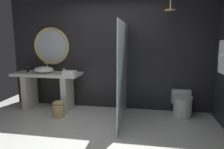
{
  "coord_description": "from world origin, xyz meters",
  "views": [
    {
      "loc": [
        0.88,
        -2.77,
        1.63
      ],
      "look_at": [
        0.25,
        0.85,
        0.99
      ],
      "focal_mm": 32.49,
      "sensor_mm": 36.0,
      "label": 1
    }
  ],
  "objects_px": {
    "tumbler_cup": "(64,71)",
    "vessel_sink": "(44,70)",
    "soap_dispenser": "(28,69)",
    "toilet": "(182,104)",
    "folded_hand_towel": "(69,73)",
    "rain_shower_head": "(170,8)",
    "round_wall_mirror": "(51,46)",
    "waste_bin": "(58,109)"
  },
  "relations": [
    {
      "from": "vessel_sink",
      "to": "folded_hand_towel",
      "type": "relative_size",
      "value": 1.68
    },
    {
      "from": "waste_bin",
      "to": "tumbler_cup",
      "type": "bearing_deg",
      "value": 94.34
    },
    {
      "from": "soap_dispenser",
      "to": "toilet",
      "type": "distance_m",
      "value": 3.59
    },
    {
      "from": "vessel_sink",
      "to": "tumbler_cup",
      "type": "distance_m",
      "value": 0.49
    },
    {
      "from": "toilet",
      "to": "waste_bin",
      "type": "xyz_separation_m",
      "value": [
        -2.58,
        -0.55,
        -0.09
      ]
    },
    {
      "from": "tumbler_cup",
      "to": "toilet",
      "type": "xyz_separation_m",
      "value": [
        2.62,
        0.09,
        -0.65
      ]
    },
    {
      "from": "tumbler_cup",
      "to": "soap_dispenser",
      "type": "distance_m",
      "value": 0.91
    },
    {
      "from": "round_wall_mirror",
      "to": "folded_hand_towel",
      "type": "distance_m",
      "value": 0.96
    },
    {
      "from": "tumbler_cup",
      "to": "vessel_sink",
      "type": "bearing_deg",
      "value": -178.0
    },
    {
      "from": "round_wall_mirror",
      "to": "rain_shower_head",
      "type": "xyz_separation_m",
      "value": [
        2.68,
        -0.46,
        0.74
      ]
    },
    {
      "from": "vessel_sink",
      "to": "tumbler_cup",
      "type": "relative_size",
      "value": 4.24
    },
    {
      "from": "folded_hand_towel",
      "to": "vessel_sink",
      "type": "bearing_deg",
      "value": 166.91
    },
    {
      "from": "folded_hand_towel",
      "to": "rain_shower_head",
      "type": "bearing_deg",
      "value": 0.38
    },
    {
      "from": "round_wall_mirror",
      "to": "toilet",
      "type": "height_order",
      "value": "round_wall_mirror"
    },
    {
      "from": "tumbler_cup",
      "to": "folded_hand_towel",
      "type": "bearing_deg",
      "value": -41.95
    },
    {
      "from": "vessel_sink",
      "to": "soap_dispenser",
      "type": "height_order",
      "value": "vessel_sink"
    },
    {
      "from": "round_wall_mirror",
      "to": "toilet",
      "type": "bearing_deg",
      "value": -3.84
    },
    {
      "from": "rain_shower_head",
      "to": "waste_bin",
      "type": "relative_size",
      "value": 0.98
    },
    {
      "from": "rain_shower_head",
      "to": "folded_hand_towel",
      "type": "relative_size",
      "value": 1.27
    },
    {
      "from": "round_wall_mirror",
      "to": "soap_dispenser",
      "type": "bearing_deg",
      "value": -150.74
    },
    {
      "from": "tumbler_cup",
      "to": "waste_bin",
      "type": "height_order",
      "value": "tumbler_cup"
    },
    {
      "from": "tumbler_cup",
      "to": "round_wall_mirror",
      "type": "bearing_deg",
      "value": 144.74
    },
    {
      "from": "rain_shower_head",
      "to": "folded_hand_towel",
      "type": "distance_m",
      "value": 2.43
    },
    {
      "from": "tumbler_cup",
      "to": "toilet",
      "type": "height_order",
      "value": "tumbler_cup"
    },
    {
      "from": "soap_dispenser",
      "to": "toilet",
      "type": "relative_size",
      "value": 0.24
    },
    {
      "from": "toilet",
      "to": "folded_hand_towel",
      "type": "xyz_separation_m",
      "value": [
        -2.42,
        -0.27,
        0.64
      ]
    },
    {
      "from": "tumbler_cup",
      "to": "folded_hand_towel",
      "type": "xyz_separation_m",
      "value": [
        0.19,
        -0.17,
        -0.01
      ]
    },
    {
      "from": "vessel_sink",
      "to": "waste_bin",
      "type": "xyz_separation_m",
      "value": [
        0.52,
        -0.44,
        -0.76
      ]
    },
    {
      "from": "soap_dispenser",
      "to": "rain_shower_head",
      "type": "distance_m",
      "value": 3.42
    },
    {
      "from": "tumbler_cup",
      "to": "folded_hand_towel",
      "type": "height_order",
      "value": "tumbler_cup"
    },
    {
      "from": "round_wall_mirror",
      "to": "tumbler_cup",
      "type": "bearing_deg",
      "value": -35.26
    },
    {
      "from": "tumbler_cup",
      "to": "rain_shower_head",
      "type": "xyz_separation_m",
      "value": [
        2.26,
        -0.16,
        1.29
      ]
    },
    {
      "from": "tumbler_cup",
      "to": "waste_bin",
      "type": "relative_size",
      "value": 0.31
    },
    {
      "from": "vessel_sink",
      "to": "waste_bin",
      "type": "distance_m",
      "value": 1.02
    },
    {
      "from": "soap_dispenser",
      "to": "toilet",
      "type": "xyz_separation_m",
      "value": [
        3.53,
        0.07,
        -0.66
      ]
    },
    {
      "from": "soap_dispenser",
      "to": "round_wall_mirror",
      "type": "distance_m",
      "value": 0.78
    },
    {
      "from": "toilet",
      "to": "folded_hand_towel",
      "type": "distance_m",
      "value": 2.52
    },
    {
      "from": "soap_dispenser",
      "to": "folded_hand_towel",
      "type": "relative_size",
      "value": 0.53
    },
    {
      "from": "soap_dispenser",
      "to": "folded_hand_towel",
      "type": "xyz_separation_m",
      "value": [
        1.11,
        -0.2,
        -0.02
      ]
    },
    {
      "from": "rain_shower_head",
      "to": "toilet",
      "type": "height_order",
      "value": "rain_shower_head"
    },
    {
      "from": "waste_bin",
      "to": "folded_hand_towel",
      "type": "bearing_deg",
      "value": 60.0
    },
    {
      "from": "tumbler_cup",
      "to": "round_wall_mirror",
      "type": "relative_size",
      "value": 0.12
    }
  ]
}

